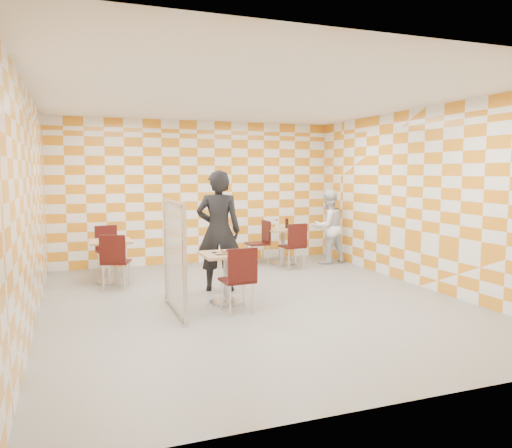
{
  "coord_description": "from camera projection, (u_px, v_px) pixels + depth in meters",
  "views": [
    {
      "loc": [
        -2.5,
        -6.85,
        1.95
      ],
      "look_at": [
        0.1,
        0.2,
        1.15
      ],
      "focal_mm": 35.0,
      "sensor_mm": 36.0,
      "label": 1
    }
  ],
  "objects": [
    {
      "name": "man_dark",
      "position": [
        219.0,
        231.0,
        8.09
      ],
      "size": [
        0.83,
        0.68,
        1.96
      ],
      "primitive_type": "imported",
      "rotation": [
        0.0,
        0.0,
        2.81
      ],
      "color": "black",
      "rests_on": "ground"
    },
    {
      "name": "empty_table",
      "position": [
        111.0,
        254.0,
        8.71
      ],
      "size": [
        0.7,
        0.7,
        0.75
      ],
      "color": "tan",
      "rests_on": "ground"
    },
    {
      "name": "soda_bottle",
      "position": [
        287.0,
        223.0,
        10.54
      ],
      "size": [
        0.07,
        0.07,
        0.23
      ],
      "color": "black",
      "rests_on": "second_table"
    },
    {
      "name": "main_table",
      "position": [
        226.0,
        269.0,
        7.34
      ],
      "size": [
        0.7,
        0.7,
        0.75
      ],
      "color": "tan",
      "rests_on": "ground"
    },
    {
      "name": "chair_empty_far",
      "position": [
        108.0,
        246.0,
        9.4
      ],
      "size": [
        0.51,
        0.52,
        0.92
      ],
      "color": "#390D0B",
      "rests_on": "ground"
    },
    {
      "name": "second_table",
      "position": [
        283.0,
        240.0,
        10.45
      ],
      "size": [
        0.7,
        0.7,
        0.75
      ],
      "color": "tan",
      "rests_on": "ground"
    },
    {
      "name": "chair_second_front",
      "position": [
        295.0,
        242.0,
        9.87
      ],
      "size": [
        0.45,
        0.46,
        0.92
      ],
      "color": "#390D0B",
      "rests_on": "ground"
    },
    {
      "name": "room_shell",
      "position": [
        242.0,
        200.0,
        7.81
      ],
      "size": [
        7.0,
        7.0,
        7.0
      ],
      "color": "gray",
      "rests_on": "ground"
    },
    {
      "name": "partition",
      "position": [
        175.0,
        257.0,
        6.78
      ],
      "size": [
        0.08,
        1.38,
        1.55
      ],
      "color": "white",
      "rests_on": "ground"
    },
    {
      "name": "chair_main_front",
      "position": [
        240.0,
        275.0,
        6.77
      ],
      "size": [
        0.45,
        0.45,
        0.92
      ],
      "color": "#390D0B",
      "rests_on": "ground"
    },
    {
      "name": "pizza_on_foil",
      "position": [
        226.0,
        252.0,
        7.3
      ],
      "size": [
        0.4,
        0.4,
        0.04
      ],
      "color": "silver",
      "rests_on": "main_table"
    },
    {
      "name": "chair_second_side",
      "position": [
        261.0,
        239.0,
        10.36
      ],
      "size": [
        0.44,
        0.43,
        0.92
      ],
      "color": "#390D0B",
      "rests_on": "ground"
    },
    {
      "name": "sport_bottle",
      "position": [
        277.0,
        224.0,
        10.47
      ],
      "size": [
        0.06,
        0.06,
        0.2
      ],
      "color": "white",
      "rests_on": "second_table"
    },
    {
      "name": "chair_empty_near",
      "position": [
        114.0,
        257.0,
        8.15
      ],
      "size": [
        0.54,
        0.55,
        0.92
      ],
      "color": "#390D0B",
      "rests_on": "ground"
    },
    {
      "name": "man_white",
      "position": [
        328.0,
        227.0,
        10.53
      ],
      "size": [
        0.84,
        0.7,
        1.56
      ],
      "primitive_type": "imported",
      "rotation": [
        0.0,
        0.0,
        3.3
      ],
      "color": "white",
      "rests_on": "ground"
    }
  ]
}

